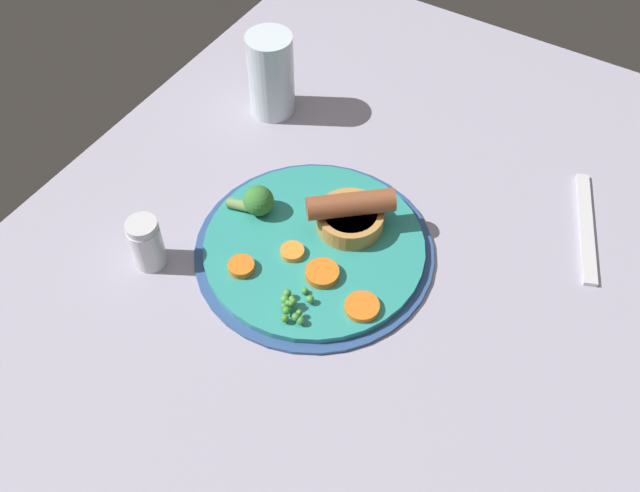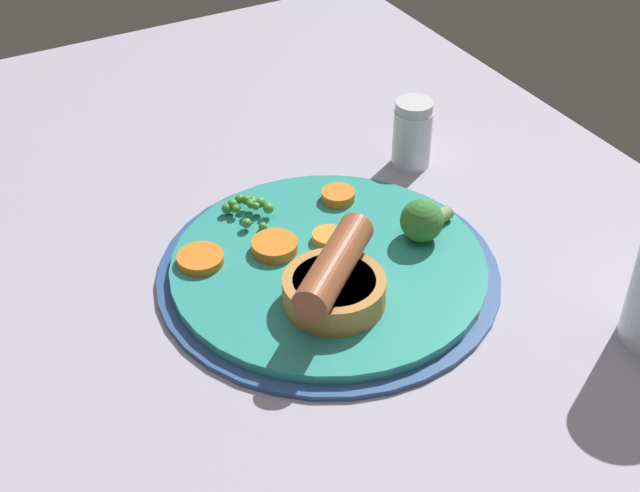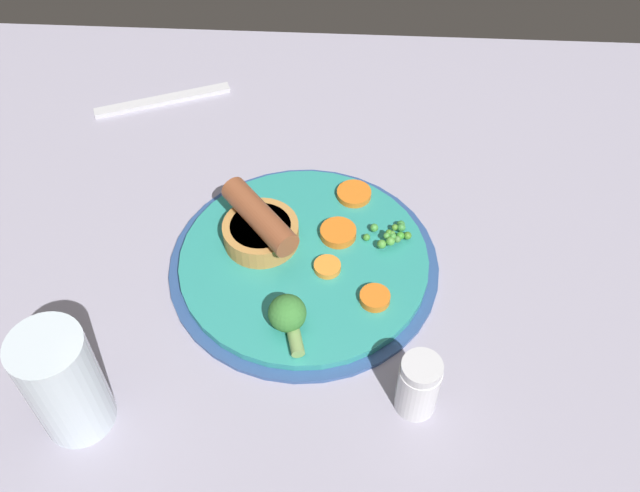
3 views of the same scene
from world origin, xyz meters
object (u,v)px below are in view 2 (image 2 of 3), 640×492
at_px(carrot_slice_3, 201,259).
at_px(salt_shaker, 412,134).
at_px(carrot_slice_1, 338,195).
at_px(carrot_slice_2, 275,246).
at_px(carrot_slice_0, 329,237).
at_px(sausage_pudding, 334,282).
at_px(pea_pile, 249,207).
at_px(broccoli_floret_near, 423,220).
at_px(dinner_plate, 326,267).

height_order(carrot_slice_3, salt_shaker, salt_shaker).
height_order(carrot_slice_1, salt_shaker, salt_shaker).
xyz_separation_m(carrot_slice_2, salt_shaker, (-0.08, 0.19, 0.02)).
bearing_deg(carrot_slice_2, salt_shaker, 112.40).
relative_size(carrot_slice_0, salt_shaker, 0.41).
xyz_separation_m(sausage_pudding, carrot_slice_2, (-0.08, -0.01, -0.02)).
xyz_separation_m(carrot_slice_3, salt_shaker, (-0.06, 0.25, 0.02)).
bearing_deg(salt_shaker, pea_pile, -83.53).
bearing_deg(salt_shaker, carrot_slice_1, -70.05).
bearing_deg(pea_pile, sausage_pudding, 3.25).
bearing_deg(broccoli_floret_near, dinner_plate, -23.48).
bearing_deg(carrot_slice_1, carrot_slice_0, -37.32).
distance_m(pea_pile, salt_shaker, 0.19).
distance_m(carrot_slice_0, salt_shaker, 0.17).
xyz_separation_m(dinner_plate, carrot_slice_2, (-0.03, -0.03, 0.01)).
bearing_deg(carrot_slice_1, salt_shaker, 109.95).
xyz_separation_m(pea_pile, carrot_slice_0, (0.07, 0.04, -0.01)).
bearing_deg(carrot_slice_1, carrot_slice_2, -64.67).
xyz_separation_m(sausage_pudding, carrot_slice_3, (-0.10, -0.07, -0.02)).
bearing_deg(carrot_slice_0, sausage_pudding, -26.27).
height_order(pea_pile, broccoli_floret_near, broccoli_floret_near).
bearing_deg(carrot_slice_3, carrot_slice_1, 99.51).
height_order(sausage_pudding, carrot_slice_0, sausage_pudding).
xyz_separation_m(carrot_slice_0, carrot_slice_3, (-0.03, -0.11, 0.00)).
bearing_deg(carrot_slice_0, pea_pile, -146.66).
bearing_deg(sausage_pudding, carrot_slice_1, -160.98).
bearing_deg(carrot_slice_2, broccoli_floret_near, 69.73).
xyz_separation_m(carrot_slice_0, carrot_slice_2, (-0.01, -0.05, 0.00)).
bearing_deg(carrot_slice_2, carrot_slice_0, 78.49).
xyz_separation_m(sausage_pudding, broccoli_floret_near, (-0.04, 0.11, -0.00)).
relative_size(broccoli_floret_near, carrot_slice_2, 1.48).
relative_size(carrot_slice_2, carrot_slice_3, 1.00).
height_order(carrot_slice_0, carrot_slice_3, same).
xyz_separation_m(dinner_plate, pea_pile, (-0.09, -0.03, 0.02)).
xyz_separation_m(pea_pile, salt_shaker, (-0.02, 0.19, 0.01)).
bearing_deg(carrot_slice_1, dinner_plate, -36.37).
distance_m(carrot_slice_3, salt_shaker, 0.26).
height_order(sausage_pudding, salt_shaker, salt_shaker).
bearing_deg(broccoli_floret_near, carrot_slice_0, -40.07).
distance_m(dinner_plate, carrot_slice_1, 0.09).
distance_m(carrot_slice_0, carrot_slice_2, 0.05).
bearing_deg(salt_shaker, sausage_pudding, -48.11).
bearing_deg(dinner_plate, carrot_slice_0, 145.96).
relative_size(broccoli_floret_near, carrot_slice_1, 1.88).
relative_size(carrot_slice_2, salt_shaker, 0.57).
relative_size(pea_pile, salt_shaker, 0.76).
distance_m(carrot_slice_1, salt_shaker, 0.11).
relative_size(carrot_slice_0, carrot_slice_2, 0.72).
bearing_deg(carrot_slice_1, pea_pile, -101.78).
height_order(pea_pile, carrot_slice_1, pea_pile).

